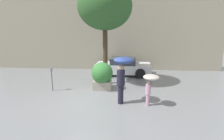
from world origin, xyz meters
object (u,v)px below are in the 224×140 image
person_child (150,81)px  street_tree (105,7)px  parked_car_near (123,67)px  person_adult (122,70)px  parking_meter (52,74)px  planter_box (102,75)px

person_child → street_tree: size_ratio=0.24×
street_tree → parked_car_near: bearing=66.2°
person_child → parked_car_near: bearing=105.4°
person_adult → parking_meter: person_adult is taller
person_adult → person_child: 1.24m
person_child → person_adult: bearing=172.7°
street_tree → planter_box: bearing=-93.1°
person_child → parked_car_near: 5.38m
parking_meter → parked_car_near: bearing=45.7°
parking_meter → planter_box: bearing=9.3°
planter_box → street_tree: size_ratio=0.26×
person_adult → person_child: (1.15, -0.20, -0.42)m
person_child → street_tree: (-2.18, 2.94, 3.25)m
planter_box → parked_car_near: bearing=72.1°
parked_car_near → parking_meter: bearing=138.3°
parking_meter → street_tree: bearing=28.7°
parked_car_near → street_tree: bearing=158.8°
street_tree → parking_meter: street_tree is taller
planter_box → parked_car_near: size_ratio=0.37×
person_adult → person_child: size_ratio=1.50×
planter_box → person_adult: (1.09, -1.72, 0.70)m
planter_box → street_tree: street_tree is taller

